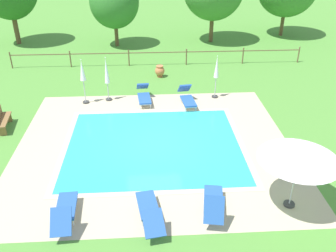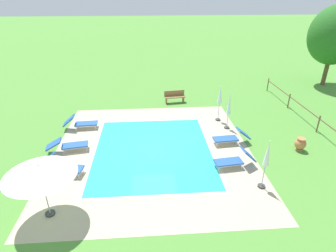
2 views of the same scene
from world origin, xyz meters
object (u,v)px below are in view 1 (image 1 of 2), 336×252
tree_west_mid (114,2)px  sun_lounger_north_mid (214,202)px  sun_lounger_north_near_steps (149,210)px  sun_lounger_north_far (187,97)px  sun_lounger_north_end (65,211)px  patio_umbrella_closed_row_centre (83,74)px  patio_umbrella_closed_row_west (216,71)px  patio_umbrella_open_foreground (300,154)px  patio_umbrella_closed_row_mid_west (107,74)px  sun_lounger_south_near_corner (144,95)px  wooden_bench_lawn_side (1,119)px  terracotta_urn_near_fence (160,71)px

tree_west_mid → sun_lounger_north_mid: bearing=-77.2°
sun_lounger_north_near_steps → tree_west_mid: 18.75m
sun_lounger_north_near_steps → tree_west_mid: (-2.13, 18.41, 2.81)m
sun_lounger_north_near_steps → sun_lounger_north_far: size_ratio=1.07×
sun_lounger_north_end → sun_lounger_north_mid: bearing=1.1°
sun_lounger_north_end → tree_west_mid: bearing=88.6°
sun_lounger_north_far → patio_umbrella_closed_row_centre: bearing=174.7°
sun_lounger_north_end → patio_umbrella_closed_row_west: size_ratio=0.88×
sun_lounger_north_far → tree_west_mid: bearing=111.9°
patio_umbrella_open_foreground → patio_umbrella_closed_row_mid_west: size_ratio=1.08×
sun_lounger_north_far → patio_umbrella_open_foreground: size_ratio=0.80×
sun_lounger_north_near_steps → sun_lounger_north_mid: 2.02m
sun_lounger_north_far → patio_umbrella_open_foreground: patio_umbrella_open_foreground is taller
sun_lounger_south_near_corner → patio_umbrella_closed_row_west: size_ratio=0.89×
sun_lounger_north_near_steps → patio_umbrella_closed_row_mid_west: size_ratio=0.92×
patio_umbrella_open_foreground → patio_umbrella_closed_row_west: bearing=96.6°
sun_lounger_north_end → sun_lounger_south_near_corner: sun_lounger_north_end is taller
sun_lounger_north_end → sun_lounger_south_near_corner: 8.75m
patio_umbrella_open_foreground → patio_umbrella_closed_row_west: patio_umbrella_closed_row_west is taller
sun_lounger_south_near_corner → wooden_bench_lawn_side: bearing=-158.8°
patio_umbrella_closed_row_west → patio_umbrella_closed_row_mid_west: patio_umbrella_closed_row_mid_west is taller
patio_umbrella_closed_row_centre → sun_lounger_north_far: bearing=-5.3°
sun_lounger_north_far → terracotta_urn_near_fence: sun_lounger_north_far is taller
patio_umbrella_closed_row_mid_west → patio_umbrella_closed_row_centre: size_ratio=0.99×
patio_umbrella_closed_row_west → terracotta_urn_near_fence: 4.29m
sun_lounger_north_far → tree_west_mid: size_ratio=0.39×
sun_lounger_north_near_steps → patio_umbrella_closed_row_west: patio_umbrella_closed_row_west is taller
tree_west_mid → sun_lounger_north_near_steps: bearing=-83.4°
patio_umbrella_closed_row_centre → patio_umbrella_closed_row_west: bearing=2.4°
sun_lounger_north_near_steps → patio_umbrella_closed_row_mid_west: 9.11m
sun_lounger_north_near_steps → terracotta_urn_near_fence: bearing=86.2°
sun_lounger_north_mid → patio_umbrella_closed_row_west: (1.56, 8.63, 1.08)m
sun_lounger_north_mid → tree_west_mid: tree_west_mid is taller
sun_lounger_north_end → patio_umbrella_open_foreground: bearing=2.0°
sun_lounger_north_far → sun_lounger_south_near_corner: sun_lounger_north_far is taller
patio_umbrella_open_foreground → tree_west_mid: bearing=110.3°
patio_umbrella_closed_row_centre → terracotta_urn_near_fence: bearing=40.7°
sun_lounger_north_mid → terracotta_urn_near_fence: size_ratio=2.74×
sun_lounger_north_end → patio_umbrella_closed_row_centre: size_ratio=0.86×
sun_lounger_north_mid → sun_lounger_south_near_corner: size_ratio=0.94×
sun_lounger_north_end → terracotta_urn_near_fence: size_ratio=2.88×
patio_umbrella_closed_row_west → patio_umbrella_closed_row_mid_west: size_ratio=0.99×
patio_umbrella_closed_row_west → patio_umbrella_closed_row_centre: patio_umbrella_closed_row_centre is taller
sun_lounger_south_near_corner → patio_umbrella_closed_row_west: bearing=4.8°
patio_umbrella_closed_row_west → tree_west_mid: tree_west_mid is taller
patio_umbrella_closed_row_west → tree_west_mid: size_ratio=0.45×
patio_umbrella_closed_row_mid_west → patio_umbrella_closed_row_centre: patio_umbrella_closed_row_centre is taller
sun_lounger_north_near_steps → patio_umbrella_closed_row_west: (3.57, 8.83, 1.13)m
patio_umbrella_closed_row_west → sun_lounger_north_end: bearing=-125.1°
sun_lounger_south_near_corner → terracotta_urn_near_fence: bearing=74.4°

